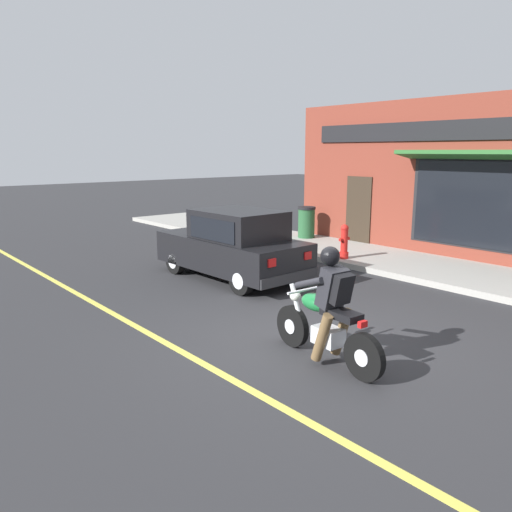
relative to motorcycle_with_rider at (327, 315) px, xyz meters
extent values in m
plane|color=#2B2B2D|center=(0.48, 0.73, -0.68)|extent=(80.00, 80.00, 0.00)
cube|color=#9E9B93|center=(5.88, 3.73, -0.61)|extent=(2.60, 22.00, 0.14)
cube|color=#D1C64C|center=(-1.32, 3.73, -0.67)|extent=(0.12, 19.80, 0.01)
cube|color=maroon|center=(7.43, 2.31, 1.42)|extent=(0.50, 10.18, 4.20)
cube|color=black|center=(7.16, 1.04, 0.87)|extent=(0.04, 4.27, 2.10)
cube|color=black|center=(7.18, 1.04, 0.87)|extent=(0.02, 4.48, 2.20)
cube|color=#2D2319|center=(7.16, 5.11, 0.37)|extent=(0.04, 0.90, 2.10)
cube|color=#235623|center=(6.83, 1.04, 2.07)|extent=(0.81, 4.89, 0.24)
cube|color=black|center=(7.15, 2.31, 2.67)|extent=(0.06, 8.65, 0.50)
cylinder|color=black|center=(0.06, 0.72, -0.37)|extent=(0.15, 0.63, 0.62)
cylinder|color=silver|center=(0.06, 0.72, -0.37)|extent=(0.14, 0.23, 0.22)
cylinder|color=black|center=(-0.06, -0.68, -0.37)|extent=(0.15, 0.63, 0.62)
cylinder|color=silver|center=(-0.06, -0.68, -0.37)|extent=(0.14, 0.23, 0.22)
cube|color=silver|center=(0.00, -0.03, -0.29)|extent=(0.31, 0.42, 0.24)
ellipsoid|color=#196B33|center=(0.02, 0.22, 0.12)|extent=(0.34, 0.54, 0.24)
cube|color=black|center=(-0.02, -0.26, 0.08)|extent=(0.31, 0.58, 0.10)
cylinder|color=silver|center=(0.05, 0.62, -0.05)|extent=(0.10, 0.33, 0.68)
cylinder|color=silver|center=(0.04, 0.50, 0.23)|extent=(0.56, 0.09, 0.04)
sphere|color=silver|center=(0.06, 0.67, 0.11)|extent=(0.16, 0.16, 0.16)
cylinder|color=silver|center=(0.12, -0.44, -0.39)|extent=(0.13, 0.55, 0.08)
cube|color=red|center=(-0.06, -0.63, 0.05)|extent=(0.12, 0.07, 0.08)
cylinder|color=brown|center=(-0.19, -0.08, -0.25)|extent=(0.17, 0.36, 0.71)
cylinder|color=brown|center=(0.17, -0.11, -0.25)|extent=(0.17, 0.36, 0.71)
cube|color=#232328|center=(-0.01, -0.08, 0.40)|extent=(0.37, 0.36, 0.57)
cylinder|color=#232328|center=(-0.19, 0.18, 0.44)|extent=(0.13, 0.53, 0.26)
cylinder|color=#232328|center=(0.21, 0.14, 0.44)|extent=(0.13, 0.53, 0.26)
sphere|color=black|center=(0.00, -0.02, 0.81)|extent=(0.26, 0.26, 0.26)
cube|color=black|center=(-0.02, -0.24, 0.42)|extent=(0.30, 0.26, 0.42)
cylinder|color=black|center=(1.12, 5.70, -0.38)|extent=(0.19, 0.60, 0.60)
cylinder|color=silver|center=(1.12, 5.70, -0.38)|extent=(0.21, 0.33, 0.33)
cylinder|color=black|center=(2.56, 5.73, -0.38)|extent=(0.19, 0.60, 0.60)
cylinder|color=silver|center=(2.56, 5.73, -0.38)|extent=(0.21, 0.33, 0.33)
cylinder|color=black|center=(1.17, 3.30, -0.38)|extent=(0.19, 0.60, 0.60)
cylinder|color=silver|center=(1.17, 3.30, -0.38)|extent=(0.21, 0.33, 0.33)
cylinder|color=black|center=(2.61, 3.33, -0.38)|extent=(0.19, 0.60, 0.60)
cylinder|color=silver|center=(2.61, 3.33, -0.38)|extent=(0.21, 0.33, 0.33)
cube|color=black|center=(1.87, 4.52, -0.08)|extent=(1.72, 3.73, 0.70)
cube|color=black|center=(1.87, 4.27, 0.56)|extent=(1.48, 1.93, 0.66)
cube|color=black|center=(1.85, 5.14, 0.51)|extent=(1.33, 0.38, 0.51)
cube|color=black|center=(1.15, 4.25, 0.54)|extent=(0.06, 1.52, 0.46)
cube|color=black|center=(2.60, 4.28, 0.54)|extent=(0.06, 1.52, 0.46)
cube|color=silver|center=(1.32, 6.37, 0.04)|extent=(0.24, 0.05, 0.14)
cube|color=red|center=(1.40, 2.65, 0.06)|extent=(0.20, 0.04, 0.16)
cube|color=silver|center=(2.33, 6.39, 0.04)|extent=(0.24, 0.05, 0.14)
cube|color=red|center=(2.41, 2.67, 0.06)|extent=(0.20, 0.04, 0.16)
cube|color=#28282B|center=(1.83, 6.35, -0.33)|extent=(1.61, 0.15, 0.20)
cube|color=#28282B|center=(1.91, 2.69, -0.33)|extent=(1.61, 0.15, 0.20)
cylinder|color=red|center=(4.96, 3.81, -0.46)|extent=(0.24, 0.24, 0.16)
cylinder|color=red|center=(4.96, 3.81, -0.09)|extent=(0.18, 0.18, 0.58)
sphere|color=red|center=(4.96, 3.81, 0.24)|extent=(0.20, 0.20, 0.20)
cylinder|color=red|center=(4.83, 3.81, -0.04)|extent=(0.10, 0.08, 0.08)
cylinder|color=red|center=(5.09, 3.81, -0.04)|extent=(0.10, 0.08, 0.08)
cylinder|color=#23512D|center=(6.52, 6.63, -0.09)|extent=(0.52, 0.52, 0.90)
cylinder|color=black|center=(6.52, 6.63, 0.40)|extent=(0.56, 0.56, 0.08)
camera|label=1|loc=(-4.89, -4.24, 2.16)|focal=35.00mm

